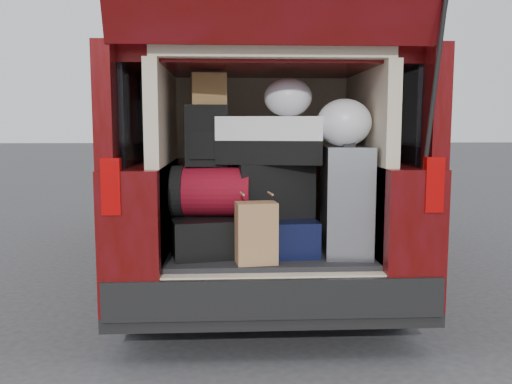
% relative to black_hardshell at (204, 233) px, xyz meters
% --- Properties ---
extents(ground, '(80.00, 80.00, 0.00)m').
position_rel_black_hardshell_xyz_m(ground, '(0.40, -0.17, -0.66)').
color(ground, '#313134').
rests_on(ground, ground).
extents(minivan, '(1.90, 5.35, 2.77)m').
position_rel_black_hardshell_xyz_m(minivan, '(0.40, 1.68, 0.25)').
color(minivan, black).
rests_on(minivan, ground).
extents(load_floor, '(1.24, 1.05, 0.55)m').
position_rel_black_hardshell_xyz_m(load_floor, '(0.40, 0.10, -0.39)').
color(load_floor, black).
rests_on(load_floor, ground).
extents(black_hardshell, '(0.52, 0.64, 0.23)m').
position_rel_black_hardshell_xyz_m(black_hardshell, '(0.00, 0.00, 0.00)').
color(black_hardshell, black).
rests_on(black_hardshell, load_floor).
extents(navy_hardshell, '(0.44, 0.52, 0.22)m').
position_rel_black_hardshell_xyz_m(navy_hardshell, '(0.48, -0.03, -0.01)').
color(navy_hardshell, black).
rests_on(navy_hardshell, load_floor).
extents(silver_roller, '(0.31, 0.46, 0.66)m').
position_rel_black_hardshell_xyz_m(silver_roller, '(0.87, -0.11, 0.22)').
color(silver_roller, silver).
rests_on(silver_roller, load_floor).
extents(kraft_bag, '(0.25, 0.18, 0.35)m').
position_rel_black_hardshell_xyz_m(kraft_bag, '(0.31, -0.32, 0.06)').
color(kraft_bag, '#A17349').
rests_on(kraft_bag, load_floor).
extents(red_duffel, '(0.50, 0.35, 0.31)m').
position_rel_black_hardshell_xyz_m(red_duffel, '(0.05, -0.02, 0.27)').
color(red_duffel, maroon).
rests_on(red_duffel, black_hardshell).
extents(black_soft_case, '(0.51, 0.36, 0.34)m').
position_rel_black_hardshell_xyz_m(black_soft_case, '(0.44, 0.01, 0.27)').
color(black_soft_case, black).
rests_on(black_soft_case, navy_hardshell).
extents(backpack, '(0.27, 0.17, 0.37)m').
position_rel_black_hardshell_xyz_m(backpack, '(0.02, -0.00, 0.61)').
color(backpack, black).
rests_on(backpack, red_duffel).
extents(twotone_duffel, '(0.69, 0.44, 0.29)m').
position_rel_black_hardshell_xyz_m(twotone_duffel, '(0.42, 0.01, 0.58)').
color(twotone_duffel, white).
rests_on(twotone_duffel, black_soft_case).
extents(grocery_sack_lower, '(0.23, 0.19, 0.19)m').
position_rel_black_hardshell_xyz_m(grocery_sack_lower, '(0.04, 0.02, 0.89)').
color(grocery_sack_lower, olive).
rests_on(grocery_sack_lower, backpack).
extents(plastic_bag_center, '(0.32, 0.30, 0.24)m').
position_rel_black_hardshell_xyz_m(plastic_bag_center, '(0.53, 0.02, 0.84)').
color(plastic_bag_center, white).
rests_on(plastic_bag_center, twotone_duffel).
extents(plastic_bag_right, '(0.38, 0.36, 0.28)m').
position_rel_black_hardshell_xyz_m(plastic_bag_right, '(0.85, -0.13, 0.69)').
color(plastic_bag_right, white).
rests_on(plastic_bag_right, silver_roller).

